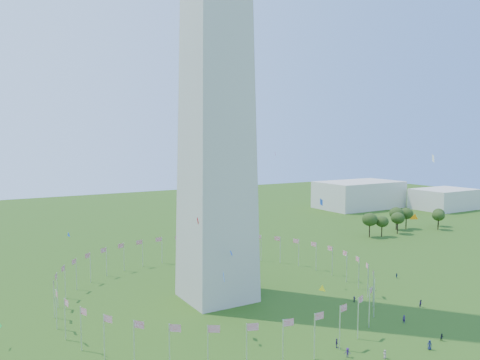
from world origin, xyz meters
name	(u,v)px	position (x,y,z in m)	size (l,w,h in m)	color
flag_ring	(217,281)	(0.00, 50.00, 4.50)	(80.24, 80.24, 9.00)	silver
gov_building_east_a	(359,195)	(150.00, 150.00, 8.00)	(50.00, 30.00, 16.00)	beige
gov_building_east_b	(444,199)	(190.00, 120.00, 6.00)	(35.00, 25.00, 12.00)	beige
kites_aloft	(291,253)	(5.19, 24.55, 16.96)	(106.16, 81.50, 34.93)	orange
tree_line_east	(401,221)	(112.58, 85.56, 4.76)	(53.13, 15.57, 10.32)	#2F4A18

